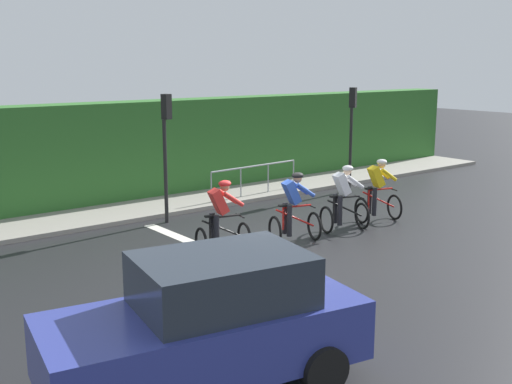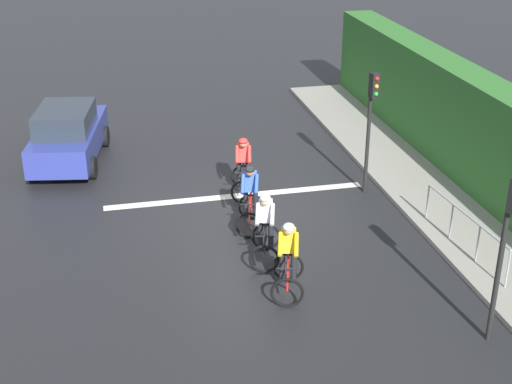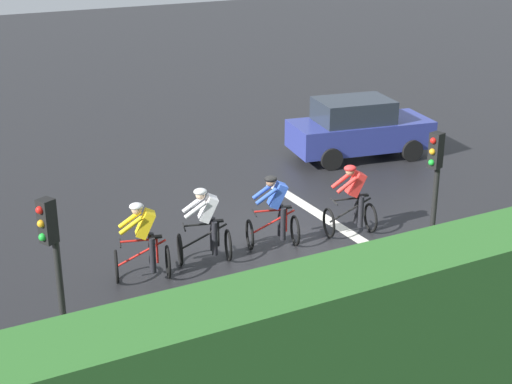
{
  "view_description": "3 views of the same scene",
  "coord_description": "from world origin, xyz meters",
  "px_view_note": "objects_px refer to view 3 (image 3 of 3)",
  "views": [
    {
      "loc": [
        10.61,
        -8.74,
        4.14
      ],
      "look_at": [
        -0.89,
        0.3,
        1.12
      ],
      "focal_mm": 44.27,
      "sensor_mm": 36.0,
      "label": 1
    },
    {
      "loc": [
        3.36,
        16.27,
        8.28
      ],
      "look_at": [
        -0.0,
        1.32,
        1.23
      ],
      "focal_mm": 51.18,
      "sensor_mm": 36.0,
      "label": 2
    },
    {
      "loc": [
        -13.31,
        8.29,
        7.14
      ],
      "look_at": [
        0.33,
        0.99,
        1.23
      ],
      "focal_mm": 53.83,
      "sensor_mm": 36.0,
      "label": 3
    }
  ],
  "objects_px": {
    "cyclist_fourth": "(352,201)",
    "cyclist_second": "(206,227)",
    "traffic_light_far_junction": "(55,272)",
    "cyclist_mid": "(274,213)",
    "traffic_light_near_crossing": "(434,192)",
    "pedestrian_railing_kerbside": "(284,338)",
    "car_navy": "(358,128)",
    "cyclist_lead": "(143,243)"
  },
  "relations": [
    {
      "from": "cyclist_lead",
      "to": "traffic_light_far_junction",
      "type": "relative_size",
      "value": 0.5
    },
    {
      "from": "cyclist_lead",
      "to": "traffic_light_far_junction",
      "type": "distance_m",
      "value": 4.35
    },
    {
      "from": "cyclist_second",
      "to": "cyclist_mid",
      "type": "relative_size",
      "value": 1.0
    },
    {
      "from": "traffic_light_near_crossing",
      "to": "pedestrian_railing_kerbside",
      "type": "bearing_deg",
      "value": 104.86
    },
    {
      "from": "traffic_light_far_junction",
      "to": "pedestrian_railing_kerbside",
      "type": "distance_m",
      "value": 3.62
    },
    {
      "from": "car_navy",
      "to": "cyclist_mid",
      "type": "bearing_deg",
      "value": 129.41
    },
    {
      "from": "cyclist_second",
      "to": "cyclist_fourth",
      "type": "height_order",
      "value": "same"
    },
    {
      "from": "cyclist_lead",
      "to": "traffic_light_near_crossing",
      "type": "height_order",
      "value": "traffic_light_near_crossing"
    },
    {
      "from": "traffic_light_near_crossing",
      "to": "car_navy",
      "type": "bearing_deg",
      "value": -26.92
    },
    {
      "from": "traffic_light_near_crossing",
      "to": "traffic_light_far_junction",
      "type": "bearing_deg",
      "value": 89.54
    },
    {
      "from": "cyclist_mid",
      "to": "traffic_light_near_crossing",
      "type": "bearing_deg",
      "value": -159.51
    },
    {
      "from": "cyclist_mid",
      "to": "cyclist_fourth",
      "type": "bearing_deg",
      "value": -96.69
    },
    {
      "from": "car_navy",
      "to": "traffic_light_far_junction",
      "type": "height_order",
      "value": "traffic_light_far_junction"
    },
    {
      "from": "cyclist_lead",
      "to": "car_navy",
      "type": "distance_m",
      "value": 9.44
    },
    {
      "from": "cyclist_second",
      "to": "cyclist_fourth",
      "type": "distance_m",
      "value": 3.52
    },
    {
      "from": "traffic_light_far_junction",
      "to": "cyclist_second",
      "type": "bearing_deg",
      "value": -48.39
    },
    {
      "from": "cyclist_second",
      "to": "traffic_light_far_junction",
      "type": "bearing_deg",
      "value": 131.61
    },
    {
      "from": "cyclist_lead",
      "to": "traffic_light_near_crossing",
      "type": "relative_size",
      "value": 0.5
    },
    {
      "from": "cyclist_fourth",
      "to": "car_navy",
      "type": "xyz_separation_m",
      "value": [
        4.55,
        -3.38,
        0.08
      ]
    },
    {
      "from": "car_navy",
      "to": "pedestrian_railing_kerbside",
      "type": "xyz_separation_m",
      "value": [
        -8.78,
        7.61,
        -0.09
      ]
    },
    {
      "from": "cyclist_lead",
      "to": "traffic_light_near_crossing",
      "type": "distance_m",
      "value": 5.68
    },
    {
      "from": "cyclist_lead",
      "to": "cyclist_fourth",
      "type": "xyz_separation_m",
      "value": [
        -0.09,
        -4.94,
        0.0
      ]
    },
    {
      "from": "cyclist_lead",
      "to": "car_navy",
      "type": "relative_size",
      "value": 0.38
    },
    {
      "from": "cyclist_lead",
      "to": "traffic_light_far_junction",
      "type": "bearing_deg",
      "value": 143.33
    },
    {
      "from": "pedestrian_railing_kerbside",
      "to": "cyclist_mid",
      "type": "bearing_deg",
      "value": -27.74
    },
    {
      "from": "pedestrian_railing_kerbside",
      "to": "car_navy",
      "type": "bearing_deg",
      "value": -40.92
    },
    {
      "from": "cyclist_second",
      "to": "pedestrian_railing_kerbside",
      "type": "distance_m",
      "value": 4.52
    },
    {
      "from": "cyclist_second",
      "to": "cyclist_lead",
      "type": "bearing_deg",
      "value": 95.77
    },
    {
      "from": "cyclist_fourth",
      "to": "car_navy",
      "type": "relative_size",
      "value": 0.38
    },
    {
      "from": "traffic_light_far_junction",
      "to": "cyclist_mid",
      "type": "bearing_deg",
      "value": -58.09
    },
    {
      "from": "cyclist_second",
      "to": "traffic_light_far_junction",
      "type": "xyz_separation_m",
      "value": [
        -3.44,
        3.88,
        1.43
      ]
    },
    {
      "from": "cyclist_mid",
      "to": "car_navy",
      "type": "bearing_deg",
      "value": -50.59
    },
    {
      "from": "cyclist_second",
      "to": "cyclist_fourth",
      "type": "relative_size",
      "value": 1.0
    },
    {
      "from": "cyclist_fourth",
      "to": "car_navy",
      "type": "bearing_deg",
      "value": -36.63
    },
    {
      "from": "traffic_light_far_junction",
      "to": "pedestrian_railing_kerbside",
      "type": "xyz_separation_m",
      "value": [
        -1.02,
        -3.17,
        -1.44
      ]
    },
    {
      "from": "cyclist_second",
      "to": "traffic_light_near_crossing",
      "type": "distance_m",
      "value": 4.78
    },
    {
      "from": "cyclist_fourth",
      "to": "cyclist_second",
      "type": "bearing_deg",
      "value": 86.16
    },
    {
      "from": "cyclist_second",
      "to": "car_navy",
      "type": "relative_size",
      "value": 0.38
    },
    {
      "from": "traffic_light_near_crossing",
      "to": "traffic_light_far_junction",
      "type": "height_order",
      "value": "same"
    },
    {
      "from": "traffic_light_near_crossing",
      "to": "cyclist_mid",
      "type": "bearing_deg",
      "value": 20.49
    },
    {
      "from": "cyclist_second",
      "to": "traffic_light_near_crossing",
      "type": "bearing_deg",
      "value": -140.03
    },
    {
      "from": "cyclist_mid",
      "to": "traffic_light_near_crossing",
      "type": "height_order",
      "value": "traffic_light_near_crossing"
    }
  ]
}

